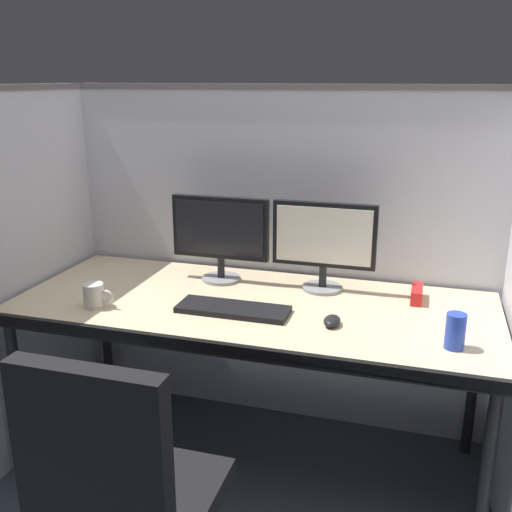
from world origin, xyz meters
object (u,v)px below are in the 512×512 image
(keyboard_main, at_px, (233,309))
(coffee_mug, at_px, (94,295))
(computer_mouse, at_px, (332,321))
(soda_can, at_px, (455,331))
(monitor_right, at_px, (324,240))
(desk, at_px, (252,315))
(monitor_left, at_px, (220,233))
(red_stapler, at_px, (417,294))

(keyboard_main, distance_m, coffee_mug, 0.54)
(computer_mouse, height_order, soda_can, soda_can)
(coffee_mug, relative_size, soda_can, 1.03)
(monitor_right, height_order, coffee_mug, monitor_right)
(desk, relative_size, keyboard_main, 4.42)
(desk, bearing_deg, monitor_left, 132.28)
(red_stapler, distance_m, soda_can, 0.43)
(monitor_left, bearing_deg, soda_can, -23.46)
(monitor_right, bearing_deg, desk, -134.56)
(red_stapler, bearing_deg, coffee_mug, -160.32)
(computer_mouse, height_order, red_stapler, red_stapler)
(monitor_left, relative_size, keyboard_main, 1.00)
(keyboard_main, relative_size, computer_mouse, 4.48)
(monitor_left, relative_size, soda_can, 3.52)
(computer_mouse, xyz_separation_m, red_stapler, (0.28, 0.34, 0.01))
(desk, distance_m, soda_can, 0.79)
(monitor_left, height_order, computer_mouse, monitor_left)
(desk, xyz_separation_m, red_stapler, (0.63, 0.22, 0.08))
(keyboard_main, height_order, soda_can, soda_can)
(computer_mouse, relative_size, soda_can, 0.79)
(monitor_left, height_order, keyboard_main, monitor_left)
(computer_mouse, relative_size, coffee_mug, 0.76)
(monitor_left, xyz_separation_m, keyboard_main, (0.17, -0.33, -0.20))
(keyboard_main, height_order, coffee_mug, coffee_mug)
(desk, xyz_separation_m, monitor_left, (-0.21, 0.23, 0.27))
(monitor_left, xyz_separation_m, coffee_mug, (-0.36, -0.44, -0.17))
(coffee_mug, bearing_deg, monitor_right, 28.78)
(desk, xyz_separation_m, computer_mouse, (0.34, -0.12, 0.07))
(monitor_right, xyz_separation_m, red_stapler, (0.39, -0.02, -0.19))
(red_stapler, relative_size, coffee_mug, 1.19)
(keyboard_main, relative_size, coffee_mug, 3.41)
(keyboard_main, relative_size, soda_can, 3.52)
(soda_can, bearing_deg, monitor_right, 140.33)
(computer_mouse, distance_m, coffee_mug, 0.92)
(monitor_right, relative_size, red_stapler, 2.87)
(desk, bearing_deg, monitor_right, 45.44)
(keyboard_main, bearing_deg, soda_can, -6.26)
(monitor_right, bearing_deg, keyboard_main, -129.47)
(red_stapler, bearing_deg, soda_can, -72.04)
(coffee_mug, bearing_deg, computer_mouse, 5.47)
(soda_can, bearing_deg, monitor_left, 156.54)
(desk, bearing_deg, computer_mouse, -19.03)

